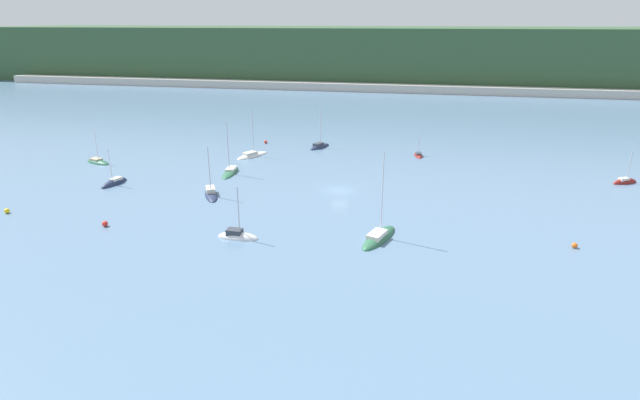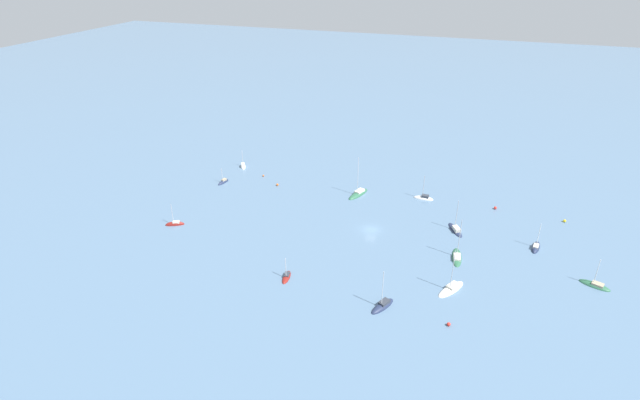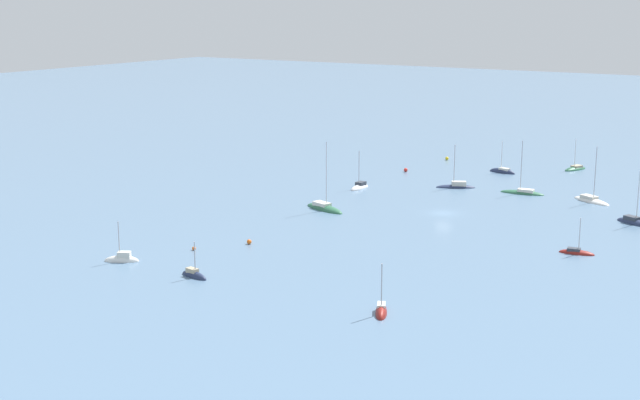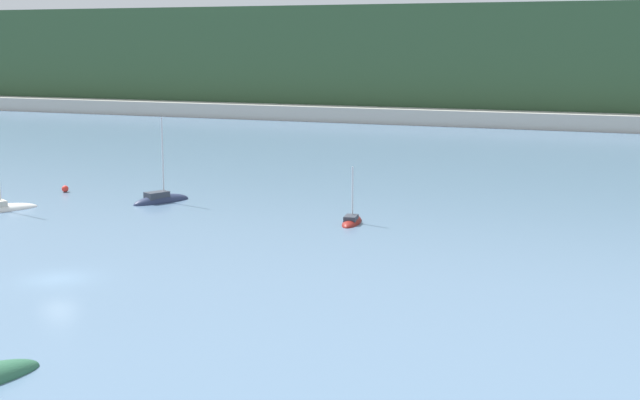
# 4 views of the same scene
# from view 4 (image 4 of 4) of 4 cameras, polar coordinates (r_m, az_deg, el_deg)

# --- Properties ---
(ground_plane) EXTENTS (600.00, 600.00, 0.00)m
(ground_plane) POSITION_cam_4_polar(r_m,az_deg,el_deg) (64.24, -16.43, -4.86)
(ground_plane) COLOR slate
(hillside_ridge) EXTENTS (395.28, 73.40, 23.45)m
(hillside_ridge) POSITION_cam_4_polar(r_m,az_deg,el_deg) (213.57, 11.48, 8.75)
(hillside_ridge) COLOR #335133
(hillside_ridge) RESTS_ON ground_plane
(shore_town_strip) EXTENTS (335.99, 6.00, 3.03)m
(shore_town_strip) POSITION_cam_4_polar(r_m,az_deg,el_deg) (174.77, 8.94, 5.21)
(shore_town_strip) COLOR #B7B2A8
(shore_town_strip) RESTS_ON ground_plane
(sailboat_8) EXTENTS (2.22, 5.03, 5.65)m
(sailboat_8) POSITION_cam_4_polar(r_m,az_deg,el_deg) (80.20, 2.05, -1.44)
(sailboat_8) COLOR maroon
(sailboat_8) RESTS_ON ground_plane
(sailboat_9) EXTENTS (4.55, 6.65, 9.39)m
(sailboat_9) POSITION_cam_4_polar(r_m,az_deg,el_deg) (92.00, -10.14, -0.07)
(sailboat_9) COLOR #232D4C
(sailboat_9) RESTS_ON ground_plane
(mooring_buoy_4) EXTENTS (0.73, 0.73, 0.73)m
(mooring_buoy_4) POSITION_cam_4_polar(r_m,az_deg,el_deg) (100.45, -16.00, 0.70)
(mooring_buoy_4) COLOR red
(mooring_buoy_4) RESTS_ON ground_plane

